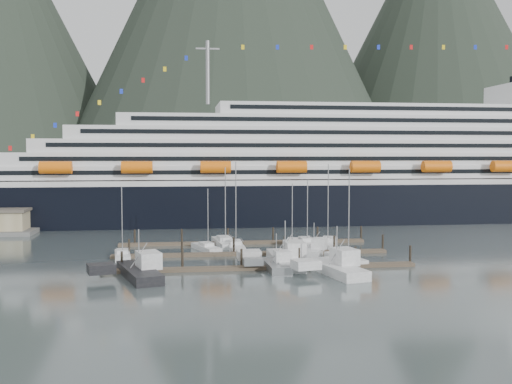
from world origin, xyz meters
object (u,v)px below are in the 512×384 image
Objects in this scene: sailboat_e at (224,243)px; sailboat_h at (346,259)px; trawler_b at (276,265)px; trawler_d at (336,268)px; sailboat_b at (235,247)px; sailboat_c at (206,248)px; sailboat_a at (122,256)px; sailboat_g at (293,244)px; trawler_e at (313,250)px; sailboat_d at (328,244)px; sailboat_f at (306,244)px; cruise_ship at (359,175)px; trawler_a at (138,271)px; trawler_c at (284,259)px.

sailboat_h reaches higher than sailboat_e.
trawler_d reaches higher than trawler_b.
sailboat_e is 25.93m from trawler_b.
sailboat_c is (-5.43, -1.02, -0.05)m from sailboat_b.
sailboat_g is (30.82, 8.64, -0.00)m from sailboat_a.
sailboat_a is at bearing 112.58° from trawler_e.
sailboat_b is at bearing 112.19° from sailboat_g.
trawler_e is (8.77, 13.05, 0.00)m from trawler_b.
sailboat_f is (-4.26, 0.48, -0.01)m from sailboat_d.
sailboat_d is at bearing -33.67° from trawler_b.
cruise_ship is at bearing -50.85° from sailboat_e.
sailboat_c is 16.61m from sailboat_g.
sailboat_f is 39.37m from trawler_a.
sailboat_b is 4.73m from sailboat_e.
sailboat_a is at bearing 47.94° from trawler_d.
sailboat_a is at bearing 58.60° from trawler_b.
trawler_d is (32.21, -17.76, 0.55)m from sailboat_a.
sailboat_a is at bearing -3.90° from trawler_a.
sailboat_e is 22.54m from trawler_c.
sailboat_a is 0.88× the size of trawler_a.
trawler_b is (-13.76, -22.17, 0.37)m from sailboat_d.
sailboat_h is (36.30, -8.57, 0.04)m from sailboat_a.
sailboat_f reaches higher than sailboat_a.
sailboat_g is 18.73m from trawler_c.
sailboat_h is at bearing -84.81° from trawler_c.
sailboat_d is 21.51m from trawler_c.
sailboat_a is 21.10m from sailboat_b.
sailboat_a is 0.81× the size of sailboat_e.
sailboat_e reaches higher than trawler_a.
sailboat_b is 1.68× the size of trawler_e.
sailboat_d is at bearing -69.82° from trawler_a.
sailboat_f is 19.96m from trawler_c.
trawler_e is (32.75, -0.55, 0.40)m from sailboat_a.
trawler_d is (8.23, -4.15, 0.15)m from trawler_b.
sailboat_b is at bearing 82.47° from trawler_e.
trawler_b is at bearing -116.66° from cruise_ship.
sailboat_h is 1.65× the size of trawler_b.
trawler_a is 20.50m from trawler_b.
sailboat_d reaches higher than trawler_e.
sailboat_d is at bearing -104.22° from sailboat_c.
sailboat_a is 1.32× the size of trawler_b.
sailboat_c is at bearing 113.33° from sailboat_g.
sailboat_b is 15.11m from trawler_e.
sailboat_b is at bearing 9.46° from trawler_b.
sailboat_d reaches higher than trawler_c.
sailboat_e is at bearing -63.72° from sailboat_a.
sailboat_f reaches higher than trawler_d.
cruise_ship is 59.51m from sailboat_b.
sailboat_b reaches higher than sailboat_f.
sailboat_b reaches higher than sailboat_d.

